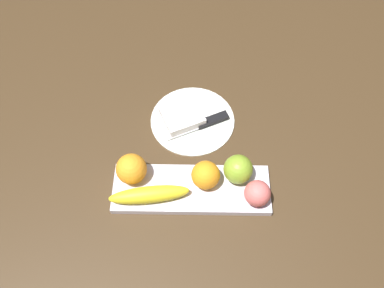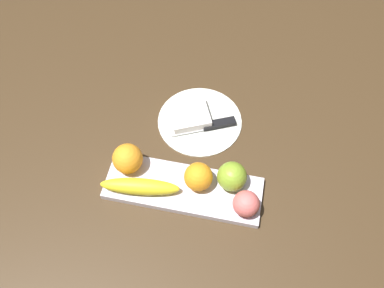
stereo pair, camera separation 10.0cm
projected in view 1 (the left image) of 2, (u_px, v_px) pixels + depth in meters
ground_plane at (174, 182)px, 1.00m from camera, size 2.40×2.40×0.00m
fruit_tray at (191, 189)px, 0.98m from camera, size 0.38×0.13×0.02m
apple at (238, 169)px, 0.96m from camera, size 0.07×0.07×0.07m
banana at (149, 195)px, 0.94m from camera, size 0.20×0.07×0.04m
orange_near_apple at (206, 175)px, 0.95m from camera, size 0.07×0.07×0.07m
orange_near_banana at (131, 169)px, 0.96m from camera, size 0.08×0.08×0.08m
peach at (257, 193)px, 0.93m from camera, size 0.06×0.06×0.06m
dinner_plate at (193, 120)px, 1.10m from camera, size 0.23×0.23×0.01m
folded_napkin at (182, 116)px, 1.08m from camera, size 0.13×0.13×0.03m
knife at (207, 122)px, 1.08m from camera, size 0.17×0.09×0.01m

